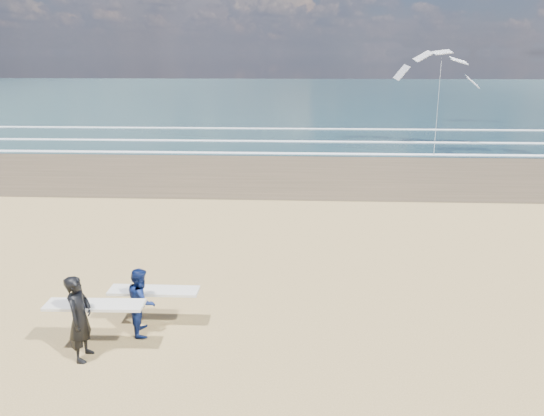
{
  "coord_description": "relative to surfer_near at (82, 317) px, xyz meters",
  "views": [
    {
      "loc": [
        4.78,
        -9.4,
        6.5
      ],
      "look_at": [
        4.07,
        6.0,
        1.56
      ],
      "focal_mm": 32.0,
      "sensor_mm": 36.0,
      "label": 1
    }
  ],
  "objects": [
    {
      "name": "ocean",
      "position": [
        19.81,
        72.26,
        -1.0
      ],
      "size": [
        220.0,
        100.0,
        0.02
      ],
      "primitive_type": "cube",
      "color": "#193138",
      "rests_on": "ground"
    },
    {
      "name": "foam_breakers",
      "position": [
        19.81,
        28.36,
        -0.96
      ],
      "size": [
        220.0,
        11.7,
        0.05
      ],
      "color": "white",
      "rests_on": "ground"
    },
    {
      "name": "surfer_far",
      "position": [
        1.01,
        1.11,
        -0.17
      ],
      "size": [
        2.2,
        1.08,
        1.67
      ],
      "color": "#0E1C4F",
      "rests_on": "ground"
    },
    {
      "name": "surfer_near",
      "position": [
        0.0,
        0.0,
        0.0
      ],
      "size": [
        2.21,
        1.0,
        2.0
      ],
      "color": "black",
      "rests_on": "ground"
    },
    {
      "name": "kite_1",
      "position": [
        14.56,
        25.7,
        3.36
      ],
      "size": [
        6.01,
        4.76,
        7.73
      ],
      "color": "slate",
      "rests_on": "ground"
    }
  ]
}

